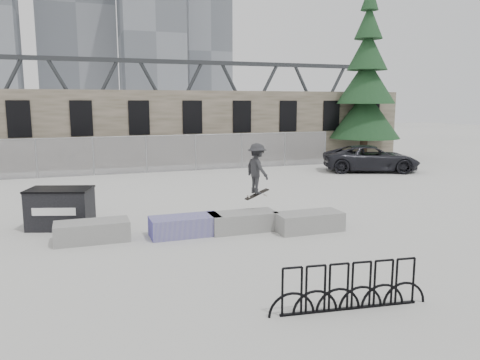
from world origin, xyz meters
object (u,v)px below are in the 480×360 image
planter_far_left (92,231)px  planter_center_right (243,221)px  planter_center_left (185,225)px  suv (371,158)px  spruce_tree (366,89)px  skateboarder (257,169)px  dumpster (60,208)px  planter_offset (309,221)px  bike_rack (350,287)px

planter_far_left → planter_center_right: same height
planter_far_left → planter_center_right: (4.29, -0.37, 0.00)m
planter_center_left → suv: bearing=35.6°
suv → planter_center_left: bearing=146.5°
planter_center_right → suv: 14.15m
spruce_tree → skateboarder: spruce_tree is taller
planter_center_left → dumpster: (-3.39, 2.07, 0.32)m
planter_center_left → skateboarder: skateboarder is taller
planter_offset → skateboarder: bearing=140.2°
dumpster → planter_offset: bearing=-4.1°
bike_rack → skateboarder: bearing=84.8°
planter_center_left → planter_center_right: bearing=-2.5°
bike_rack → spruce_tree: 24.78m
planter_center_right → planter_offset: bearing=-19.9°
planter_far_left → planter_offset: size_ratio=1.00×
planter_far_left → dumpster: size_ratio=0.94×
bike_rack → suv: suv is taller
planter_center_right → spruce_tree: spruce_tree is taller
planter_far_left → planter_center_left: (2.55, -0.29, 0.00)m
planter_center_left → suv: size_ratio=0.39×
planter_far_left → planter_offset: same height
bike_rack → suv: bearing=53.9°
planter_center_right → suv: bearing=40.0°
planter_center_left → planter_center_right: (1.74, -0.08, 0.00)m
skateboarder → suv: bearing=-62.1°
spruce_tree → bike_rack: bearing=-124.6°
bike_rack → skateboarder: size_ratio=1.82×
planter_far_left → planter_center_left: bearing=-6.5°
planter_offset → dumpster: size_ratio=0.94×
planter_center_right → bike_rack: (0.04, -5.75, 0.14)m
planter_center_left → planter_offset: size_ratio=1.00×
planter_center_right → dumpster: (-5.13, 2.14, 0.32)m
planter_center_right → planter_far_left: bearing=175.1°
planter_far_left → dumpster: 1.99m
planter_far_left → dumpster: dumpster is taller
planter_offset → spruce_tree: size_ratio=0.17×
planter_center_right → planter_offset: size_ratio=1.00×
planter_offset → planter_center_right: bearing=160.1°
planter_offset → skateboarder: size_ratio=1.17×
planter_center_left → skateboarder: bearing=7.3°
planter_center_left → planter_center_right: same height
planter_far_left → suv: size_ratio=0.39×
spruce_tree → skateboarder: size_ratio=6.70×
spruce_tree → suv: size_ratio=2.22×
skateboarder → planter_far_left: bearing=77.6°
planter_center_right → dumpster: dumpster is taller
planter_far_left → suv: suv is taller
planter_far_left → bike_rack: size_ratio=0.64×
spruce_tree → suv: 7.25m
suv → skateboarder: bearing=151.3°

